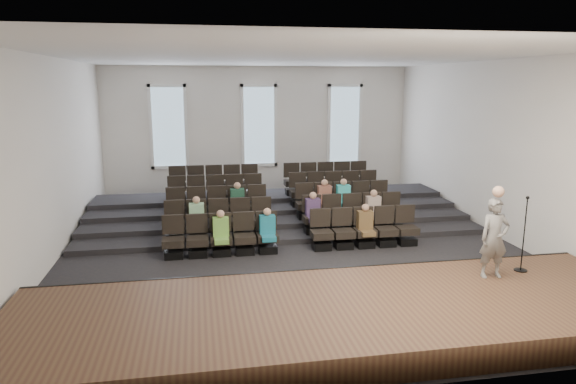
% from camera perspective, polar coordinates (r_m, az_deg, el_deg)
% --- Properties ---
extents(ground, '(14.00, 14.00, 0.00)m').
position_cam_1_polar(ground, '(14.21, 0.31, -5.79)').
color(ground, black).
rests_on(ground, ground).
extents(ceiling, '(12.00, 14.00, 0.02)m').
position_cam_1_polar(ceiling, '(13.55, 0.33, 14.82)').
color(ceiling, white).
rests_on(ceiling, ground).
extents(wall_back, '(12.00, 0.04, 5.00)m').
position_cam_1_polar(wall_back, '(20.56, -3.25, 6.83)').
color(wall_back, white).
rests_on(wall_back, ground).
extents(wall_front, '(12.00, 0.04, 5.00)m').
position_cam_1_polar(wall_front, '(6.99, 10.82, -3.46)').
color(wall_front, white).
rests_on(wall_front, ground).
extents(wall_left, '(0.04, 14.00, 5.00)m').
position_cam_1_polar(wall_left, '(13.90, -24.94, 3.26)').
color(wall_left, white).
rests_on(wall_left, ground).
extents(wall_right, '(0.04, 14.00, 5.00)m').
position_cam_1_polar(wall_right, '(15.88, 22.28, 4.44)').
color(wall_right, white).
rests_on(wall_right, ground).
extents(stage, '(11.80, 3.60, 0.50)m').
position_cam_1_polar(stage, '(9.49, 6.05, -13.60)').
color(stage, '#4D3521').
rests_on(stage, ground).
extents(stage_lip, '(11.80, 0.06, 0.52)m').
position_cam_1_polar(stage_lip, '(11.06, 3.48, -9.74)').
color(stage_lip, black).
rests_on(stage_lip, ground).
extents(risers, '(11.80, 4.80, 0.60)m').
position_cam_1_polar(risers, '(17.17, -1.61, -1.99)').
color(risers, black).
rests_on(risers, ground).
extents(seating_rows, '(6.80, 4.70, 1.67)m').
position_cam_1_polar(seating_rows, '(15.49, -0.72, -1.68)').
color(seating_rows, black).
rests_on(seating_rows, ground).
extents(windows, '(8.44, 0.10, 3.24)m').
position_cam_1_polar(windows, '(20.47, -3.24, 7.37)').
color(windows, white).
rests_on(windows, wall_back).
extents(audience, '(5.45, 2.64, 1.10)m').
position_cam_1_polar(audience, '(14.45, 0.82, -2.07)').
color(audience, '#76B448').
rests_on(audience, seating_rows).
extents(speaker, '(0.61, 0.42, 1.62)m').
position_cam_1_polar(speaker, '(11.06, 21.95, -4.80)').
color(speaker, slate).
rests_on(speaker, stage).
extents(mic_stand, '(0.27, 0.27, 1.60)m').
position_cam_1_polar(mic_stand, '(11.75, 24.62, -5.77)').
color(mic_stand, black).
rests_on(mic_stand, stage).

